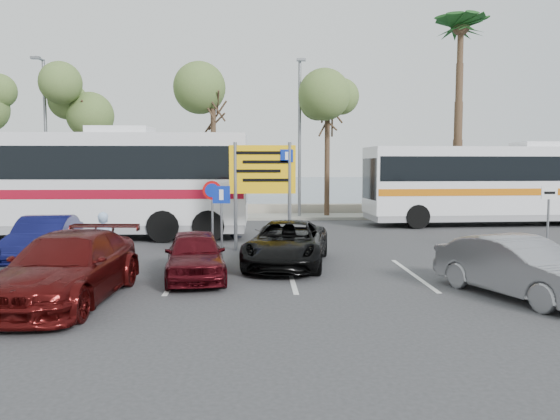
{
  "coord_description": "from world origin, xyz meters",
  "views": [
    {
      "loc": [
        0.88,
        -14.9,
        2.88
      ],
      "look_at": [
        1.57,
        3.0,
        1.37
      ],
      "focal_mm": 35.0,
      "sensor_mm": 36.0,
      "label": 1
    }
  ],
  "objects_px": {
    "car_red": "(195,255)",
    "suv_black": "(287,244)",
    "street_lamp_left": "(45,130)",
    "direction_sign": "(263,178)",
    "street_lamp_right": "(300,131)",
    "coach_bus_left": "(68,187)",
    "car_silver_b": "(519,267)",
    "car_blue": "(45,239)",
    "pedestrian_far": "(237,212)",
    "coach_bus_right": "(499,187)",
    "car_maroon": "(67,268)",
    "pedestrian_near": "(104,243)"
  },
  "relations": [
    {
      "from": "car_red",
      "to": "suv_black",
      "type": "relative_size",
      "value": 0.79
    },
    {
      "from": "street_lamp_left",
      "to": "direction_sign",
      "type": "relative_size",
      "value": 2.23
    },
    {
      "from": "street_lamp_right",
      "to": "coach_bus_left",
      "type": "relative_size",
      "value": 0.58
    },
    {
      "from": "suv_black",
      "to": "car_silver_b",
      "type": "height_order",
      "value": "car_silver_b"
    },
    {
      "from": "car_blue",
      "to": "pedestrian_far",
      "type": "xyz_separation_m",
      "value": [
        5.52,
        5.0,
        0.35
      ]
    },
    {
      "from": "car_blue",
      "to": "car_silver_b",
      "type": "height_order",
      "value": "car_blue"
    },
    {
      "from": "street_lamp_right",
      "to": "car_red",
      "type": "bearing_deg",
      "value": -104.09
    },
    {
      "from": "coach_bus_right",
      "to": "pedestrian_far",
      "type": "distance_m",
      "value": 12.91
    },
    {
      "from": "car_maroon",
      "to": "street_lamp_right",
      "type": "bearing_deg",
      "value": 73.87
    },
    {
      "from": "pedestrian_far",
      "to": "car_red",
      "type": "bearing_deg",
      "value": 161.87
    },
    {
      "from": "pedestrian_near",
      "to": "coach_bus_left",
      "type": "bearing_deg",
      "value": -65.79
    },
    {
      "from": "coach_bus_right",
      "to": "suv_black",
      "type": "xyz_separation_m",
      "value": [
        -10.58,
        -10.1,
        -1.18
      ]
    },
    {
      "from": "street_lamp_left",
      "to": "car_blue",
      "type": "distance_m",
      "value": 13.42
    },
    {
      "from": "street_lamp_right",
      "to": "direction_sign",
      "type": "height_order",
      "value": "street_lamp_right"
    },
    {
      "from": "street_lamp_right",
      "to": "car_blue",
      "type": "xyz_separation_m",
      "value": [
        -8.52,
        -12.02,
        -3.94
      ]
    },
    {
      "from": "suv_black",
      "to": "pedestrian_far",
      "type": "bearing_deg",
      "value": 115.0
    },
    {
      "from": "coach_bus_left",
      "to": "pedestrian_far",
      "type": "xyz_separation_m",
      "value": [
        6.5,
        0.0,
        -0.99
      ]
    },
    {
      "from": "street_lamp_left",
      "to": "pedestrian_far",
      "type": "distance_m",
      "value": 12.73
    },
    {
      "from": "street_lamp_left",
      "to": "coach_bus_right",
      "type": "distance_m",
      "value": 22.63
    },
    {
      "from": "coach_bus_right",
      "to": "car_blue",
      "type": "xyz_separation_m",
      "value": [
        -17.78,
        -8.98,
        -1.16
      ]
    },
    {
      "from": "coach_bus_left",
      "to": "pedestrian_near",
      "type": "height_order",
      "value": "coach_bus_left"
    },
    {
      "from": "suv_black",
      "to": "pedestrian_far",
      "type": "distance_m",
      "value": 6.36
    },
    {
      "from": "direction_sign",
      "to": "car_red",
      "type": "relative_size",
      "value": 1.0
    },
    {
      "from": "direction_sign",
      "to": "car_silver_b",
      "type": "height_order",
      "value": "direction_sign"
    },
    {
      "from": "street_lamp_left",
      "to": "car_red",
      "type": "relative_size",
      "value": 2.23
    },
    {
      "from": "car_blue",
      "to": "pedestrian_far",
      "type": "height_order",
      "value": "pedestrian_far"
    },
    {
      "from": "car_blue",
      "to": "car_red",
      "type": "xyz_separation_m",
      "value": [
        4.8,
        -2.81,
        -0.05
      ]
    },
    {
      "from": "coach_bus_right",
      "to": "pedestrian_far",
      "type": "xyz_separation_m",
      "value": [
        -12.25,
        -3.98,
        -0.81
      ]
    },
    {
      "from": "street_lamp_left",
      "to": "coach_bus_left",
      "type": "xyz_separation_m",
      "value": [
        3.5,
        -7.02,
        -2.61
      ]
    },
    {
      "from": "direction_sign",
      "to": "car_silver_b",
      "type": "distance_m",
      "value": 8.84
    },
    {
      "from": "pedestrian_near",
      "to": "direction_sign",
      "type": "bearing_deg",
      "value": -138.8
    },
    {
      "from": "suv_black",
      "to": "street_lamp_right",
      "type": "bearing_deg",
      "value": 93.94
    },
    {
      "from": "pedestrian_near",
      "to": "pedestrian_far",
      "type": "distance_m",
      "value": 7.77
    },
    {
      "from": "coach_bus_left",
      "to": "car_red",
      "type": "height_order",
      "value": "coach_bus_left"
    },
    {
      "from": "coach_bus_right",
      "to": "car_maroon",
      "type": "distance_m",
      "value": 20.81
    },
    {
      "from": "car_maroon",
      "to": "car_silver_b",
      "type": "relative_size",
      "value": 1.24
    },
    {
      "from": "street_lamp_right",
      "to": "car_silver_b",
      "type": "distance_m",
      "value": 17.82
    },
    {
      "from": "coach_bus_left",
      "to": "coach_bus_right",
      "type": "relative_size",
      "value": 1.09
    },
    {
      "from": "street_lamp_left",
      "to": "street_lamp_right",
      "type": "distance_m",
      "value": 13.0
    },
    {
      "from": "direction_sign",
      "to": "pedestrian_near",
      "type": "distance_m",
      "value": 5.88
    },
    {
      "from": "car_maroon",
      "to": "pedestrian_near",
      "type": "distance_m",
      "value": 2.92
    },
    {
      "from": "coach_bus_right",
      "to": "car_silver_b",
      "type": "relative_size",
      "value": 3.2
    },
    {
      "from": "street_lamp_right",
      "to": "pedestrian_near",
      "type": "bearing_deg",
      "value": -113.72
    },
    {
      "from": "direction_sign",
      "to": "coach_bus_left",
      "type": "height_order",
      "value": "coach_bus_left"
    },
    {
      "from": "car_maroon",
      "to": "suv_black",
      "type": "relative_size",
      "value": 1.08
    },
    {
      "from": "car_blue",
      "to": "street_lamp_left",
      "type": "bearing_deg",
      "value": 105.0
    },
    {
      "from": "street_lamp_right",
      "to": "car_maroon",
      "type": "height_order",
      "value": "street_lamp_right"
    },
    {
      "from": "direction_sign",
      "to": "suv_black",
      "type": "height_order",
      "value": "direction_sign"
    },
    {
      "from": "car_silver_b",
      "to": "street_lamp_left",
      "type": "bearing_deg",
      "value": 112.12
    },
    {
      "from": "street_lamp_right",
      "to": "coach_bus_left",
      "type": "distance_m",
      "value": 12.1
    }
  ]
}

